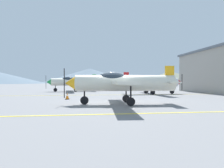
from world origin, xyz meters
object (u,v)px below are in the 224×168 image
(car_sedan, at_px, (140,84))
(airplane_far, at_px, (72,82))
(traffic_cone_front, at_px, (67,96))
(airplane_near, at_px, (121,82))
(airplane_mid, at_px, (153,82))

(car_sedan, bearing_deg, airplane_far, -143.08)
(traffic_cone_front, bearing_deg, airplane_near, -46.18)
(airplane_near, height_order, airplane_far, same)
(airplane_mid, distance_m, airplane_far, 12.43)
(car_sedan, bearing_deg, airplane_mid, -100.18)
(airplane_mid, distance_m, traffic_cone_front, 11.18)
(airplane_near, xyz_separation_m, traffic_cone_front, (-3.92, 4.08, -1.17))
(airplane_mid, relative_size, airplane_far, 1.00)
(airplane_mid, xyz_separation_m, airplane_far, (-10.01, 7.37, 0.00))
(airplane_mid, bearing_deg, car_sedan, 79.82)
(airplane_near, xyz_separation_m, car_sedan, (8.72, 26.99, -0.62))
(airplane_far, height_order, traffic_cone_front, airplane_far)
(airplane_far, xyz_separation_m, traffic_cone_front, (0.45, -13.07, -1.17))
(airplane_far, bearing_deg, airplane_mid, -36.37)
(airplane_near, distance_m, airplane_mid, 11.29)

